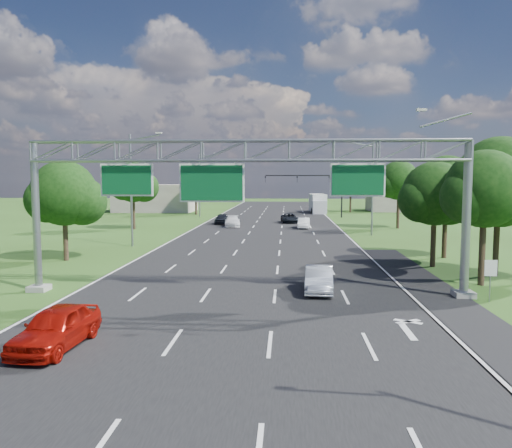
# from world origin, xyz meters

# --- Properties ---
(ground) EXTENTS (220.00, 220.00, 0.00)m
(ground) POSITION_xyz_m (0.00, 30.00, 0.00)
(ground) COLOR #284615
(ground) RESTS_ON ground
(road) EXTENTS (18.00, 180.00, 0.02)m
(road) POSITION_xyz_m (0.00, 30.00, 0.00)
(road) COLOR black
(road) RESTS_ON ground
(road_flare) EXTENTS (3.00, 30.00, 0.02)m
(road_flare) POSITION_xyz_m (10.20, 14.00, 0.00)
(road_flare) COLOR black
(road_flare) RESTS_ON ground
(sign_gantry) EXTENTS (23.50, 1.00, 9.56)m
(sign_gantry) POSITION_xyz_m (0.33, 12.00, 6.89)
(sign_gantry) COLOR gray
(sign_gantry) RESTS_ON ground
(regulatory_sign) EXTENTS (0.60, 0.08, 2.10)m
(regulatory_sign) POSITION_xyz_m (12.40, 10.98, 1.51)
(regulatory_sign) COLOR gray
(regulatory_sign) RESTS_ON ground
(traffic_signal) EXTENTS (12.21, 0.24, 7.00)m
(traffic_signal) POSITION_xyz_m (7.48, 65.00, 5.17)
(traffic_signal) COLOR black
(traffic_signal) RESTS_ON ground
(streetlight_l_near) EXTENTS (2.97, 0.22, 10.16)m
(streetlight_l_near) POSITION_xyz_m (-11.30, 30.00, 5.58)
(streetlight_l_near) COLOR gray
(streetlight_l_near) RESTS_ON ground
(streetlight_l_far) EXTENTS (2.97, 0.22, 10.16)m
(streetlight_l_far) POSITION_xyz_m (-11.30, 65.00, 5.58)
(streetlight_l_far) COLOR gray
(streetlight_l_far) RESTS_ON ground
(streetlight_r_mid) EXTENTS (2.97, 0.22, 10.16)m
(streetlight_r_mid) POSITION_xyz_m (11.30, 40.00, 5.58)
(streetlight_r_mid) COLOR gray
(streetlight_r_mid) RESTS_ON ground
(tree_cluster_right) EXTENTS (9.91, 14.60, 8.68)m
(tree_cluster_right) POSITION_xyz_m (14.80, 19.19, 5.31)
(tree_cluster_right) COLOR #2D2116
(tree_cluster_right) RESTS_ON ground
(tree_verge_la) EXTENTS (5.76, 4.80, 7.40)m
(tree_verge_la) POSITION_xyz_m (-13.92, 22.04, 4.76)
(tree_verge_la) COLOR #2D2116
(tree_verge_la) RESTS_ON ground
(tree_verge_lb) EXTENTS (5.76, 4.80, 8.06)m
(tree_verge_lb) POSITION_xyz_m (-15.92, 45.04, 5.41)
(tree_verge_lb) COLOR #2D2116
(tree_verge_lb) RESTS_ON ground
(tree_verge_lc) EXTENTS (5.76, 4.80, 7.62)m
(tree_verge_lc) POSITION_xyz_m (-12.92, 70.04, 4.98)
(tree_verge_lc) COLOR #2D2116
(tree_verge_lc) RESTS_ON ground
(tree_verge_rd) EXTENTS (5.76, 4.80, 8.28)m
(tree_verge_rd) POSITION_xyz_m (16.08, 48.04, 5.63)
(tree_verge_rd) COLOR #2D2116
(tree_verge_rd) RESTS_ON ground
(tree_verge_re) EXTENTS (5.76, 4.80, 7.84)m
(tree_verge_re) POSITION_xyz_m (14.08, 78.04, 5.20)
(tree_verge_re) COLOR #2D2116
(tree_verge_re) RESTS_ON ground
(building_left) EXTENTS (14.00, 10.00, 5.00)m
(building_left) POSITION_xyz_m (-22.00, 78.00, 2.50)
(building_left) COLOR gray
(building_left) RESTS_ON ground
(building_right) EXTENTS (12.00, 9.00, 4.00)m
(building_right) POSITION_xyz_m (24.00, 82.00, 2.00)
(building_right) COLOR gray
(building_right) RESTS_ON ground
(red_coupe) EXTENTS (2.05, 4.52, 1.51)m
(red_coupe) POSITION_xyz_m (-5.83, 3.15, 0.75)
(red_coupe) COLOR #9C0F07
(red_coupe) RESTS_ON ground
(silver_sedan) EXTENTS (1.68, 4.21, 1.36)m
(silver_sedan) POSITION_xyz_m (4.14, 12.75, 0.68)
(silver_sedan) COLOR silver
(silver_sedan) RESTS_ON ground
(car_queue_a) EXTENTS (2.40, 4.82, 1.34)m
(car_queue_a) POSITION_xyz_m (-4.50, 48.98, 0.67)
(car_queue_a) COLOR white
(car_queue_a) RESTS_ON ground
(car_queue_b) EXTENTS (2.56, 4.79, 1.28)m
(car_queue_b) POSITION_xyz_m (2.77, 55.12, 0.64)
(car_queue_b) COLOR black
(car_queue_b) RESTS_ON ground
(car_queue_c) EXTENTS (1.73, 4.13, 1.40)m
(car_queue_c) POSITION_xyz_m (-6.33, 52.86, 0.70)
(car_queue_c) COLOR black
(car_queue_c) RESTS_ON ground
(car_queue_d) EXTENTS (1.64, 3.95, 1.27)m
(car_queue_d) POSITION_xyz_m (4.49, 47.44, 0.64)
(car_queue_d) COLOR white
(car_queue_d) RESTS_ON ground
(box_truck) EXTENTS (2.99, 8.91, 3.31)m
(box_truck) POSITION_xyz_m (8.00, 76.44, 1.59)
(box_truck) COLOR white
(box_truck) RESTS_ON ground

